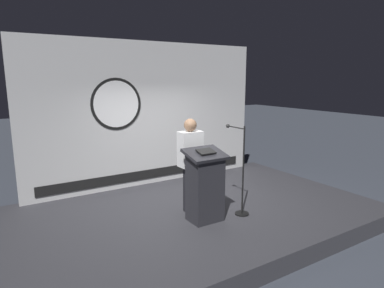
# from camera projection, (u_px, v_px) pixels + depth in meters

# --- Properties ---
(ground_plane) EXTENTS (40.00, 40.00, 0.00)m
(ground_plane) POSITION_uv_depth(u_px,v_px,m) (195.00, 225.00, 6.06)
(ground_plane) COLOR #383D47
(stage_platform) EXTENTS (6.40, 4.00, 0.30)m
(stage_platform) POSITION_uv_depth(u_px,v_px,m) (195.00, 217.00, 6.04)
(stage_platform) COLOR #333338
(stage_platform) RESTS_ON ground
(banner_display) EXTENTS (5.34, 0.12, 3.07)m
(banner_display) POSITION_uv_depth(u_px,v_px,m) (149.00, 115.00, 7.24)
(banner_display) COLOR silver
(banner_display) RESTS_ON stage_platform
(podium) EXTENTS (0.64, 0.50, 1.21)m
(podium) POSITION_uv_depth(u_px,v_px,m) (205.00, 186.00, 5.44)
(podium) COLOR #26262B
(podium) RESTS_ON stage_platform
(speaker_person) EXTENTS (0.40, 0.26, 1.64)m
(speaker_person) POSITION_uv_depth(u_px,v_px,m) (190.00, 165.00, 5.79)
(speaker_person) COLOR black
(speaker_person) RESTS_ON stage_platform
(microphone_stand) EXTENTS (0.24, 0.60, 1.54)m
(microphone_stand) POSITION_uv_depth(u_px,v_px,m) (240.00, 183.00, 5.72)
(microphone_stand) COLOR black
(microphone_stand) RESTS_ON stage_platform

